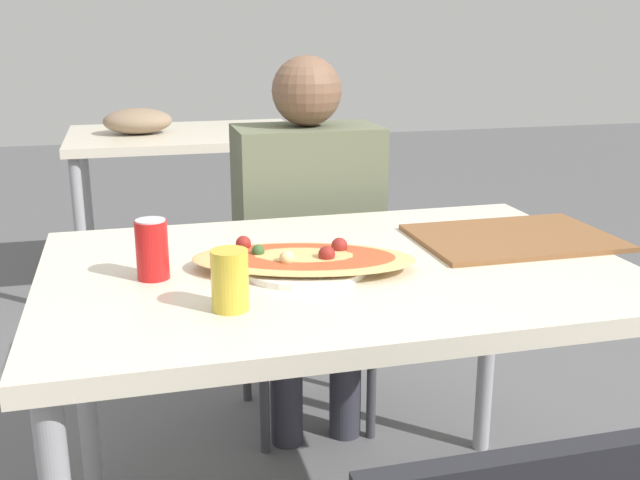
{
  "coord_description": "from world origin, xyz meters",
  "views": [
    {
      "loc": [
        -0.43,
        -1.49,
        1.27
      ],
      "look_at": [
        -0.04,
        -0.0,
        0.82
      ],
      "focal_mm": 42.0,
      "sensor_mm": 36.0,
      "label": 1
    }
  ],
  "objects": [
    {
      "name": "drink_glass",
      "position": [
        -0.26,
        -0.21,
        0.82
      ],
      "size": [
        0.07,
        0.07,
        0.11
      ],
      "color": "gold",
      "rests_on": "dining_table"
    },
    {
      "name": "person_seated",
      "position": [
        0.09,
        0.64,
        0.7
      ],
      "size": [
        0.43,
        0.28,
        1.18
      ],
      "rotation": [
        0.0,
        0.0,
        3.14
      ],
      "color": "#2D2D38",
      "rests_on": "ground_plane"
    },
    {
      "name": "dining_table",
      "position": [
        0.0,
        0.0,
        0.69
      ],
      "size": [
        1.26,
        0.85,
        0.76
      ],
      "color": "beige",
      "rests_on": "ground_plane"
    },
    {
      "name": "serving_tray",
      "position": [
        0.47,
        0.08,
        0.77
      ],
      "size": [
        0.47,
        0.33,
        0.01
      ],
      "color": "brown",
      "rests_on": "dining_table"
    },
    {
      "name": "soda_can",
      "position": [
        -0.39,
        0.01,
        0.83
      ],
      "size": [
        0.07,
        0.07,
        0.12
      ],
      "color": "red",
      "rests_on": "dining_table"
    },
    {
      "name": "chair_far_seated",
      "position": [
        0.09,
        0.75,
        0.48
      ],
      "size": [
        0.4,
        0.4,
        0.83
      ],
      "rotation": [
        0.0,
        0.0,
        3.14
      ],
      "color": "black",
      "rests_on": "ground_plane"
    },
    {
      "name": "background_table",
      "position": [
        -0.19,
        2.16,
        0.7
      ],
      "size": [
        1.1,
        0.8,
        0.88
      ],
      "color": "beige",
      "rests_on": "ground_plane"
    },
    {
      "name": "pizza_main",
      "position": [
        -0.08,
        -0.01,
        0.78
      ],
      "size": [
        0.53,
        0.36,
        0.06
      ],
      "color": "white",
      "rests_on": "dining_table"
    }
  ]
}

